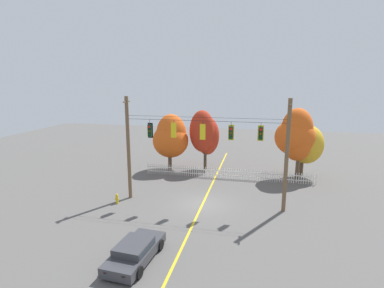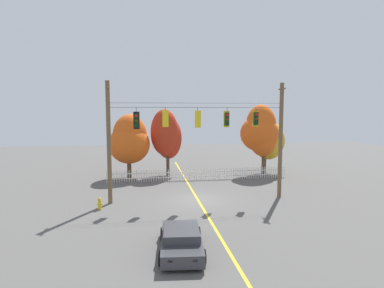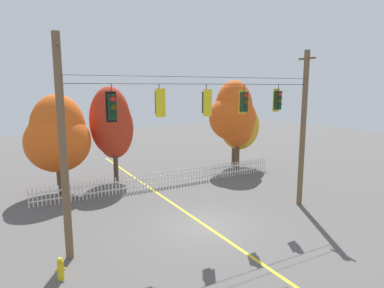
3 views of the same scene
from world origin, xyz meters
name	(u,v)px [view 2 (image 2 of 3)]	position (x,y,z in m)	size (l,w,h in m)	color
ground	(198,200)	(0.00, 0.00, 0.00)	(80.00, 80.00, 0.00)	#565451
lane_centerline_stripe	(198,200)	(0.00, 0.00, 0.00)	(0.16, 36.00, 0.01)	gold
signal_support_span	(198,141)	(0.00, 0.00, 4.37)	(12.88, 1.10, 8.60)	brown
traffic_signal_northbound_primary	(136,120)	(-4.37, 0.01, 5.87)	(0.43, 0.38, 1.52)	black
traffic_signal_westbound_side	(165,118)	(-2.35, -0.01, 6.00)	(0.43, 0.38, 1.38)	black
traffic_signal_eastbound_side	(198,119)	(-0.03, -0.01, 5.95)	(0.43, 0.38, 1.44)	black
traffic_signal_northbound_secondary	(227,119)	(2.13, 0.01, 5.94)	(0.43, 0.38, 1.44)	black
traffic_signal_southbound_primary	(256,118)	(4.33, 0.01, 5.97)	(0.43, 0.38, 1.40)	black
white_picket_fence	(199,174)	(1.22, 6.86, 0.55)	(17.11, 0.06, 1.09)	white
autumn_maple_near_fence	(130,141)	(-5.28, 8.90, 3.62)	(3.96, 3.70, 6.23)	brown
autumn_maple_mid	(166,135)	(-1.64, 9.68, 4.09)	(3.19, 2.98, 6.70)	#473828
autumn_oak_far_east	(261,132)	(7.84, 8.50, 4.39)	(3.94, 3.22, 7.18)	brown
autumn_maple_far_west	(267,140)	(8.89, 9.34, 3.49)	(3.40, 3.05, 5.43)	brown
parked_car	(181,239)	(-2.19, -8.62, 0.61)	(2.28, 4.57, 1.15)	#38383D
fire_hydrant	(100,204)	(-6.83, -1.44, 0.41)	(0.38, 0.22, 0.82)	gold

